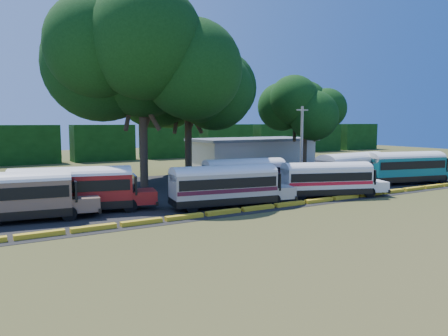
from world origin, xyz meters
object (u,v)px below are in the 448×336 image
bus_white_red (328,177)px  tree_west (142,60)px  bus_beige (7,194)px  bus_cream_west (226,184)px  bus_red (75,187)px  bus_teal (407,165)px

bus_white_red → tree_west: 21.07m
bus_beige → bus_cream_west: 14.96m
bus_cream_west → bus_white_red: bearing=5.5°
bus_cream_west → tree_west: 17.20m
bus_cream_west → bus_white_red: bus_cream_west is taller
bus_cream_west → bus_beige: bearing=178.9°
bus_red → bus_teal: 33.02m
bus_red → bus_cream_west: 10.91m
bus_red → bus_teal: size_ratio=0.98×
bus_cream_west → bus_white_red: size_ratio=1.06×
bus_white_red → bus_red: bearing=-172.6°
bus_red → tree_west: (8.73, 9.70, 10.58)m
bus_cream_west → bus_red: bearing=169.6°
bus_beige → bus_teal: bus_teal is taller
bus_beige → bus_white_red: 24.79m
bus_beige → bus_teal: (37.35, -1.63, 0.05)m
bus_white_red → bus_cream_west: bearing=-164.3°
bus_teal → bus_cream_west: bearing=-164.6°
bus_cream_west → bus_teal: bearing=12.3°
bus_beige → bus_teal: size_ratio=0.97×
bus_beige → tree_west: bearing=47.0°
bus_white_red → bus_teal: 12.92m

